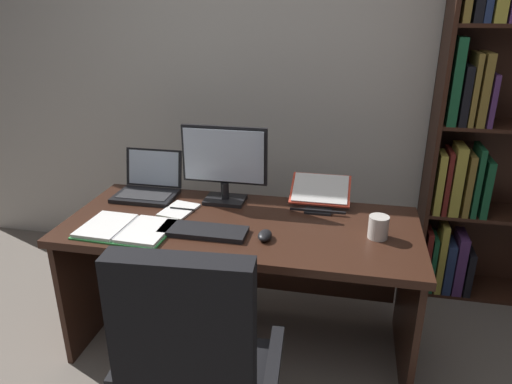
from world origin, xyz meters
name	(u,v)px	position (x,y,z in m)	size (l,w,h in m)	color
wall_back	(280,86)	(0.00, 2.00, 1.25)	(4.87, 0.12, 2.50)	beige
desk	(245,250)	(-0.02, 1.03, 0.54)	(1.77, 0.76, 0.74)	#381E14
bookshelf	(498,129)	(1.32, 1.77, 1.09)	(0.99, 0.32, 2.22)	#381E14
monitor	(224,165)	(-0.17, 1.20, 0.95)	(0.47, 0.16, 0.43)	black
laptop	(148,186)	(-0.63, 1.20, 0.79)	(0.34, 0.29, 0.24)	black
keyboard	(203,231)	(-0.17, 0.80, 0.75)	(0.42, 0.15, 0.02)	black
computer_mouse	(265,235)	(0.13, 0.80, 0.76)	(0.06, 0.10, 0.04)	black
reading_stand_with_book	(320,192)	(0.35, 1.26, 0.81)	(0.32, 0.28, 0.14)	black
open_binder	(126,229)	(-0.54, 0.75, 0.75)	(0.45, 0.32, 0.02)	green
notepad	(179,210)	(-0.38, 1.02, 0.74)	(0.15, 0.21, 0.01)	white
pen	(182,209)	(-0.36, 1.02, 0.75)	(0.01, 0.01, 0.14)	black
coffee_mug	(378,227)	(0.65, 0.92, 0.79)	(0.09, 0.09, 0.11)	silver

